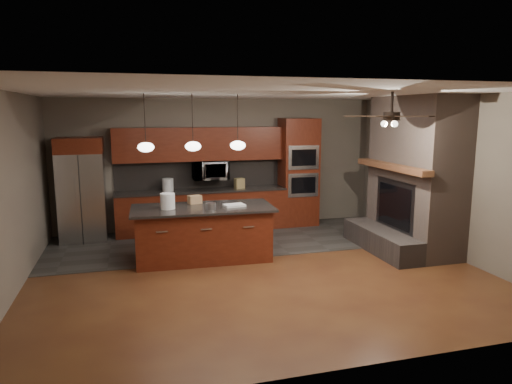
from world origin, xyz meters
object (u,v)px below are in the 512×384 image
object	(u,v)px
paint_tray	(234,205)
counter_box	(239,183)
counter_bucket	(168,185)
paint_can	(211,206)
kitchen_island	(203,233)
refrigerator	(82,190)
oven_tower	(298,172)
microwave	(210,170)
white_bucket	(168,201)
cardboard_box	(195,199)

from	to	relation	value
paint_tray	counter_box	bearing A→B (deg)	65.74
counter_bucket	counter_box	distance (m)	1.51
counter_bucket	paint_can	bearing A→B (deg)	-76.55
kitchen_island	paint_tray	distance (m)	0.72
refrigerator	counter_box	bearing A→B (deg)	0.56
paint_can	counter_bucket	size ratio (longest dim) A/B	0.66
counter_bucket	paint_tray	bearing A→B (deg)	-64.17
oven_tower	microwave	distance (m)	1.98
white_bucket	counter_box	size ratio (longest dim) A/B	1.21
microwave	refrigerator	distance (m)	2.58
kitchen_island	paint_can	xyz separation A→B (m)	(0.09, -0.27, 0.51)
counter_box	refrigerator	bearing A→B (deg)	168.78
counter_bucket	counter_box	xyz separation A→B (m)	(1.51, -0.05, -0.02)
refrigerator	paint_can	xyz separation A→B (m)	(2.18, -2.09, -0.04)
microwave	counter_bucket	size ratio (longest dim) A/B	2.81
refrigerator	paint_can	bearing A→B (deg)	-43.70
cardboard_box	counter_box	world-z (taller)	counter_box
paint_tray	counter_bucket	bearing A→B (deg)	107.46
cardboard_box	paint_can	bearing A→B (deg)	-88.52
paint_tray	counter_box	size ratio (longest dim) A/B	1.60
oven_tower	refrigerator	world-z (taller)	oven_tower
oven_tower	counter_bucket	size ratio (longest dim) A/B	9.13
refrigerator	counter_box	world-z (taller)	refrigerator
kitchen_island	counter_box	bearing A→B (deg)	62.07
counter_box	white_bucket	bearing A→B (deg)	-143.96
counter_bucket	oven_tower	bearing A→B (deg)	-0.15
cardboard_box	counter_box	bearing A→B (deg)	37.42
refrigerator	kitchen_island	size ratio (longest dim) A/B	0.84
oven_tower	refrigerator	bearing A→B (deg)	-179.07
kitchen_island	counter_bucket	world-z (taller)	counter_bucket
white_bucket	cardboard_box	xyz separation A→B (m)	(0.50, 0.34, -0.06)
paint_can	counter_box	size ratio (longest dim) A/B	0.79
kitchen_island	cardboard_box	world-z (taller)	cardboard_box
oven_tower	cardboard_box	distance (m)	2.97
microwave	white_bucket	distance (m)	2.22
microwave	cardboard_box	size ratio (longest dim) A/B	3.31
counter_bucket	kitchen_island	bearing A→B (deg)	-77.37
paint_can	paint_tray	world-z (taller)	paint_can
kitchen_island	white_bucket	size ratio (longest dim) A/B	9.31
refrigerator	white_bucket	bearing A→B (deg)	-50.21
cardboard_box	counter_box	size ratio (longest dim) A/B	1.03
kitchen_island	paint_tray	xyz separation A→B (m)	(0.53, -0.08, 0.47)
white_bucket	counter_bucket	distance (m)	1.90
paint_can	kitchen_island	bearing A→B (deg)	109.08
paint_can	paint_tray	distance (m)	0.48
white_bucket	counter_box	xyz separation A→B (m)	(1.67, 1.84, -0.04)
refrigerator	white_bucket	world-z (taller)	refrigerator
cardboard_box	white_bucket	bearing A→B (deg)	-160.48
counter_bucket	cardboard_box	bearing A→B (deg)	-77.64
paint_tray	counter_bucket	distance (m)	2.20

